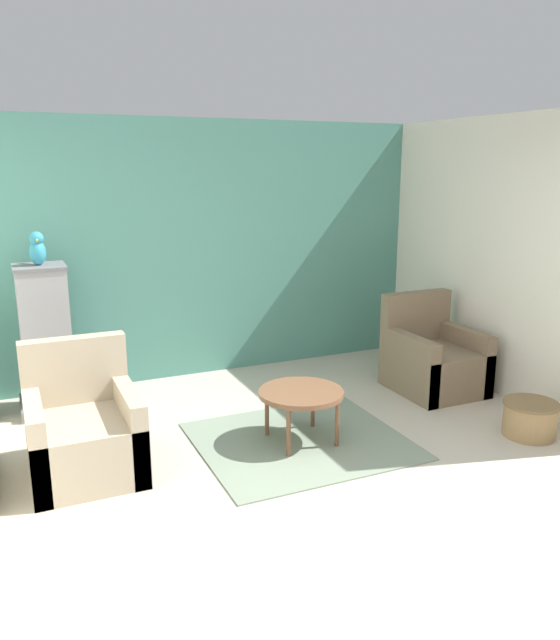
# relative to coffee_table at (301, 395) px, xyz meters

# --- Properties ---
(ground_plane) EXTENTS (20.00, 20.00, 0.00)m
(ground_plane) POSITION_rel_coffee_table_xyz_m (-0.00, -1.19, -0.40)
(ground_plane) COLOR beige
(ground_plane) RESTS_ON ground
(wall_back_accent) EXTENTS (4.66, 0.06, 2.67)m
(wall_back_accent) POSITION_rel_coffee_table_xyz_m (-0.00, 2.05, 0.93)
(wall_back_accent) COLOR #4C897A
(wall_back_accent) RESTS_ON ground_plane
(wall_right) EXTENTS (0.06, 3.21, 2.67)m
(wall_right) POSITION_rel_coffee_table_xyz_m (2.29, 0.42, 0.93)
(wall_right) COLOR silver
(wall_right) RESTS_ON ground_plane
(area_rug) EXTENTS (1.65, 1.48, 0.01)m
(area_rug) POSITION_rel_coffee_table_xyz_m (-0.00, -0.00, -0.40)
(area_rug) COLOR gray
(area_rug) RESTS_ON ground_plane
(coffee_table) EXTENTS (0.69, 0.69, 0.44)m
(coffee_table) POSITION_rel_coffee_table_xyz_m (0.00, 0.00, 0.00)
(coffee_table) COLOR brown
(coffee_table) RESTS_ON ground_plane
(armchair_left) EXTENTS (0.77, 0.85, 0.95)m
(armchair_left) POSITION_rel_coffee_table_xyz_m (-1.68, 0.19, -0.10)
(armchair_left) COLOR tan
(armchair_left) RESTS_ON ground_plane
(armchair_right) EXTENTS (0.77, 0.85, 0.95)m
(armchair_right) POSITION_rel_coffee_table_xyz_m (1.74, 0.57, -0.10)
(armchair_right) COLOR #7A664C
(armchair_right) RESTS_ON ground_plane
(birdcage) EXTENTS (0.54, 0.54, 1.35)m
(birdcage) POSITION_rel_coffee_table_xyz_m (-1.81, 1.57, 0.25)
(birdcage) COLOR slate
(birdcage) RESTS_ON ground_plane
(parrot) EXTENTS (0.14, 0.25, 0.30)m
(parrot) POSITION_rel_coffee_table_xyz_m (-1.81, 1.57, 1.09)
(parrot) COLOR teal
(parrot) RESTS_ON birdcage
(potted_plant) EXTENTS (0.28, 0.26, 0.65)m
(potted_plant) POSITION_rel_coffee_table_xyz_m (-1.29, 1.48, -0.04)
(potted_plant) COLOR beige
(potted_plant) RESTS_ON ground_plane
(wicker_basket) EXTENTS (0.45, 0.45, 0.30)m
(wicker_basket) POSITION_rel_coffee_table_xyz_m (1.79, -0.67, -0.24)
(wicker_basket) COLOR #A37F51
(wicker_basket) RESTS_ON ground_plane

